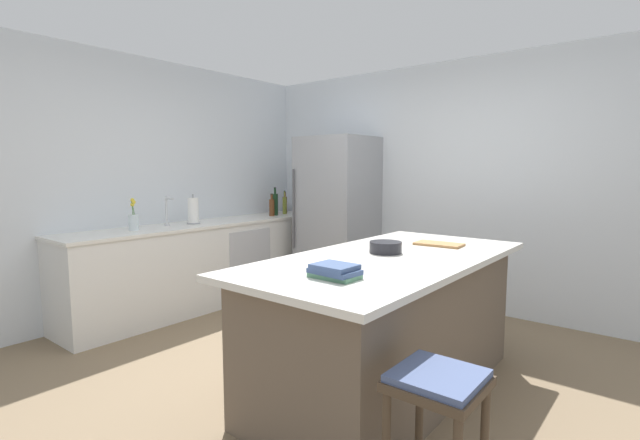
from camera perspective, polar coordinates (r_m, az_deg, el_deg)
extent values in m
plane|color=#7A664C|center=(3.43, 0.39, -19.07)|extent=(7.20, 7.20, 0.00)
cube|color=silver|center=(5.06, 16.53, 4.18)|extent=(6.00, 0.10, 2.60)
cube|color=silver|center=(5.00, -22.20, 3.95)|extent=(0.10, 6.00, 2.60)
cube|color=silver|center=(5.12, -14.20, -5.48)|extent=(0.61, 3.05, 0.87)
cube|color=silver|center=(5.05, -14.34, -0.47)|extent=(0.64, 3.08, 0.03)
cube|color=#B2B5BA|center=(5.12, -8.69, -5.35)|extent=(0.01, 0.60, 0.73)
cube|color=brown|center=(3.12, 8.53, -13.12)|extent=(0.91, 2.02, 0.87)
cube|color=silver|center=(3.00, 8.68, -4.88)|extent=(1.07, 2.22, 0.04)
cube|color=#93969B|center=(5.34, 2.20, 0.49)|extent=(0.79, 0.72, 1.85)
cylinder|color=#4C4C51|center=(5.27, -3.36, 1.40)|extent=(0.02, 0.02, 0.92)
cylinder|color=#473828|center=(2.36, 12.38, -23.96)|extent=(0.04, 0.04, 0.58)
cube|color=#473828|center=(2.04, 14.60, -19.34)|extent=(0.36, 0.36, 0.04)
cube|color=#47567F|center=(2.02, 14.63, -18.45)|extent=(0.34, 0.34, 0.03)
cylinder|color=silver|center=(4.86, -18.73, -0.57)|extent=(0.05, 0.05, 0.02)
cylinder|color=silver|center=(4.84, -18.79, 1.19)|extent=(0.02, 0.02, 0.28)
cylinder|color=silver|center=(4.78, -18.45, 2.58)|extent=(0.14, 0.02, 0.02)
cylinder|color=silver|center=(4.60, -22.42, -0.29)|extent=(0.09, 0.09, 0.15)
cylinder|color=#4C7F3D|center=(4.61, -22.50, 0.94)|extent=(0.01, 0.03, 0.23)
sphere|color=yellow|center=(4.60, -22.56, 2.34)|extent=(0.04, 0.04, 0.04)
cylinder|color=#4C7F3D|center=(4.59, -22.52, 0.65)|extent=(0.01, 0.01, 0.18)
sphere|color=yellow|center=(4.58, -22.57, 1.79)|extent=(0.04, 0.04, 0.04)
cylinder|color=#4C7F3D|center=(4.58, -22.36, 0.81)|extent=(0.01, 0.04, 0.21)
sphere|color=yellow|center=(4.58, -22.42, 2.10)|extent=(0.04, 0.04, 0.04)
cylinder|color=gray|center=(4.96, -15.63, -0.38)|extent=(0.14, 0.14, 0.01)
cylinder|color=white|center=(4.95, -15.67, 1.19)|extent=(0.11, 0.11, 0.26)
cylinder|color=gray|center=(4.94, -15.73, 2.92)|extent=(0.02, 0.02, 0.04)
cylinder|color=silver|center=(5.97, -3.04, 1.98)|extent=(0.08, 0.08, 0.22)
cylinder|color=silver|center=(5.96, -3.05, 3.32)|extent=(0.04, 0.04, 0.06)
cylinder|color=black|center=(5.96, -3.05, 3.65)|extent=(0.04, 0.04, 0.01)
cylinder|color=#994C23|center=(5.96, -4.45, 1.91)|extent=(0.06, 0.06, 0.21)
cylinder|color=#994C23|center=(5.95, -4.46, 3.19)|extent=(0.03, 0.03, 0.05)
cylinder|color=black|center=(5.95, -4.46, 3.51)|extent=(0.03, 0.03, 0.01)
cylinder|color=olive|center=(5.84, -4.48, 1.82)|extent=(0.05, 0.05, 0.21)
cylinder|color=olive|center=(5.83, -4.49, 3.23)|extent=(0.02, 0.02, 0.07)
cylinder|color=black|center=(5.83, -4.50, 3.64)|extent=(0.02, 0.02, 0.01)
cylinder|color=red|center=(5.85, -5.82, 1.50)|extent=(0.05, 0.05, 0.15)
cylinder|color=red|center=(5.84, -5.83, 2.51)|extent=(0.02, 0.02, 0.06)
cylinder|color=black|center=(5.84, -5.83, 2.84)|extent=(0.02, 0.02, 0.01)
cylinder|color=#19381E|center=(5.69, -5.67, 1.96)|extent=(0.07, 0.07, 0.27)
cylinder|color=#19381E|center=(5.68, -5.69, 3.65)|extent=(0.03, 0.03, 0.07)
cylinder|color=black|center=(5.68, -5.70, 4.07)|extent=(0.03, 0.03, 0.01)
cylinder|color=#5B3319|center=(5.59, -6.10, 1.56)|extent=(0.06, 0.06, 0.21)
cylinder|color=#5B3319|center=(5.58, -6.11, 2.91)|extent=(0.03, 0.03, 0.06)
cylinder|color=black|center=(5.58, -6.12, 3.27)|extent=(0.03, 0.03, 0.01)
cube|color=#4C7F60|center=(2.37, 1.85, -7.04)|extent=(0.25, 0.15, 0.02)
cube|color=#334770|center=(2.36, 1.85, -6.47)|extent=(0.26, 0.19, 0.02)
cube|color=#334770|center=(2.36, 1.85, -5.88)|extent=(0.22, 0.18, 0.03)
cylinder|color=black|center=(3.09, 8.26, -3.42)|extent=(0.22, 0.22, 0.08)
cube|color=#9E7042|center=(3.48, 14.75, -2.96)|extent=(0.35, 0.21, 0.02)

